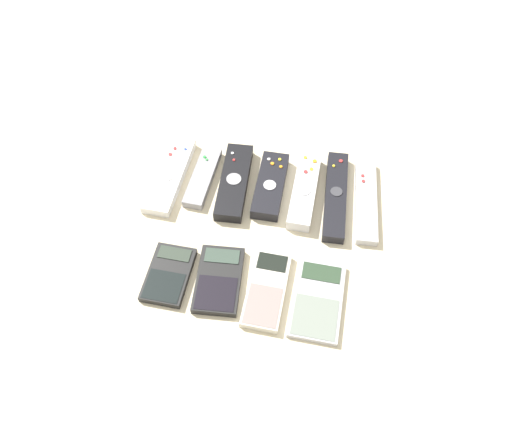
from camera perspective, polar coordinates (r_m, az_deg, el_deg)
The scene contains 12 objects.
ground_plane at distance 0.95m, azimuth -0.31°, elevation -2.02°, with size 3.00×3.00×0.00m, color beige.
remote_0 at distance 1.05m, azimuth -9.85°, elevation 5.56°, with size 0.07×0.20×0.02m.
remote_1 at distance 1.04m, azimuth -6.10°, elevation 5.36°, with size 0.05×0.16×0.02m.
remote_2 at distance 1.02m, azimuth -2.50°, elevation 4.85°, with size 0.06×0.19×0.03m.
remote_3 at distance 1.02m, azimuth 1.65°, elevation 4.44°, with size 0.06×0.16×0.03m.
remote_4 at distance 1.01m, azimuth 5.56°, elevation 3.88°, with size 0.05×0.19×0.03m.
remote_5 at distance 1.01m, azimuth 9.09°, elevation 3.21°, with size 0.05×0.22×0.02m.
remote_6 at distance 1.02m, azimuth 12.46°, elevation 2.64°, with size 0.05×0.21×0.02m.
calculator_0 at distance 0.92m, azimuth -9.94°, elevation -5.70°, with size 0.08×0.12×0.02m.
calculator_1 at distance 0.90m, azimuth -4.27°, elevation -6.37°, with size 0.09×0.14×0.02m.
calculator_2 at distance 0.89m, azimuth 1.23°, elevation -7.46°, with size 0.07×0.16×0.02m.
calculator_3 at distance 0.89m, azimuth 7.04°, elevation -8.59°, with size 0.09×0.16×0.01m.
Camera 1 is at (0.09, -0.51, 0.80)m, focal length 35.00 mm.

